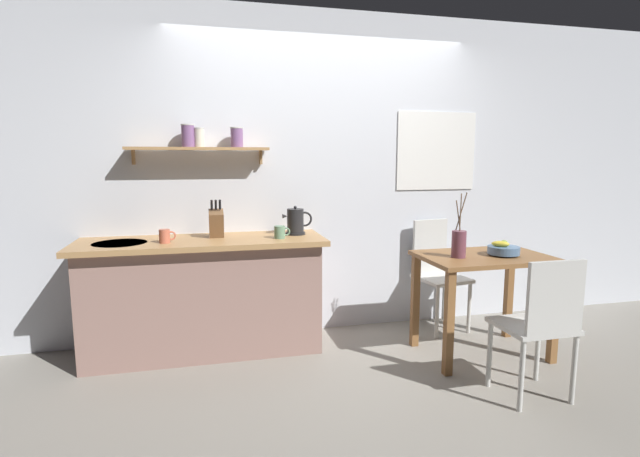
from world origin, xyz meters
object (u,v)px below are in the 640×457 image
object	(u,v)px
dining_chair_far	(436,269)
coffee_mug_spare	(280,232)
fruit_bowl	(503,249)
electric_kettle	(296,222)
dining_table	(483,274)
coffee_mug_by_sink	(165,236)
knife_block	(216,223)
dining_chair_near	(541,321)
twig_vase	(459,243)

from	to	relation	value
dining_chair_far	coffee_mug_spare	world-z (taller)	coffee_mug_spare
fruit_bowl	electric_kettle	bearing A→B (deg)	156.67
dining_table	coffee_mug_spare	xyz separation A→B (m)	(-1.48, 0.43, 0.31)
dining_table	dining_chair_far	world-z (taller)	dining_chair_far
dining_chair_far	coffee_mug_by_sink	size ratio (longest dim) A/B	8.08
fruit_bowl	coffee_mug_spare	world-z (taller)	coffee_mug_spare
dining_chair_far	knife_block	distance (m)	1.96
dining_chair_near	coffee_mug_spare	world-z (taller)	coffee_mug_spare
electric_kettle	coffee_mug_by_sink	distance (m)	1.00
dining_chair_far	twig_vase	xyz separation A→B (m)	(-0.18, -0.67, 0.35)
dining_chair_near	coffee_mug_by_sink	world-z (taller)	coffee_mug_by_sink
knife_block	coffee_mug_spare	world-z (taller)	knife_block
dining_table	coffee_mug_by_sink	bearing A→B (deg)	169.42
dining_chair_far	fruit_bowl	size ratio (longest dim) A/B	4.12
dining_chair_far	electric_kettle	bearing A→B (deg)	-177.16
knife_block	twig_vase	bearing A→B (deg)	-19.61
dining_chair_far	fruit_bowl	world-z (taller)	dining_chair_far
coffee_mug_by_sink	coffee_mug_spare	world-z (taller)	coffee_mug_by_sink
coffee_mug_spare	coffee_mug_by_sink	bearing A→B (deg)	179.79
fruit_bowl	knife_block	bearing A→B (deg)	163.10
dining_table	knife_block	size ratio (longest dim) A/B	3.23
electric_kettle	dining_chair_far	bearing A→B (deg)	2.84
dining_table	coffee_mug_spare	bearing A→B (deg)	163.83
dining_chair_near	dining_chair_far	size ratio (longest dim) A/B	0.96
fruit_bowl	electric_kettle	size ratio (longest dim) A/B	0.96
dining_chair_near	knife_block	world-z (taller)	knife_block
dining_table	coffee_mug_by_sink	size ratio (longest dim) A/B	8.04
dining_table	electric_kettle	distance (m)	1.49
twig_vase	knife_block	xyz separation A→B (m)	(-1.71, 0.61, 0.13)
electric_kettle	coffee_mug_by_sink	xyz separation A→B (m)	(-0.99, -0.15, -0.05)
dining_chair_far	electric_kettle	size ratio (longest dim) A/B	3.95
dining_chair_near	coffee_mug_by_sink	bearing A→B (deg)	152.78
fruit_bowl	coffee_mug_by_sink	size ratio (longest dim) A/B	1.96
dining_table	knife_block	xyz separation A→B (m)	(-1.95, 0.59, 0.37)
fruit_bowl	dining_chair_near	bearing A→B (deg)	-105.42
dining_chair_near	twig_vase	size ratio (longest dim) A/B	1.91
dining_chair_far	knife_block	world-z (taller)	knife_block
knife_block	coffee_mug_spare	size ratio (longest dim) A/B	2.38
dining_chair_far	coffee_mug_by_sink	xyz separation A→B (m)	(-2.26, -0.22, 0.42)
twig_vase	knife_block	distance (m)	1.82
fruit_bowl	dining_table	bearing A→B (deg)	161.52
dining_table	dining_chair_near	xyz separation A→B (m)	(-0.06, -0.73, -0.12)
dining_chair_near	electric_kettle	bearing A→B (deg)	134.01
dining_table	dining_chair_far	distance (m)	0.66
dining_chair_far	knife_block	bearing A→B (deg)	-178.16
twig_vase	dining_table	bearing A→B (deg)	5.84
knife_block	coffee_mug_by_sink	size ratio (longest dim) A/B	2.49
twig_vase	knife_block	bearing A→B (deg)	160.39
electric_kettle	twig_vase	bearing A→B (deg)	-29.04
dining_table	dining_chair_near	world-z (taller)	dining_chair_near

